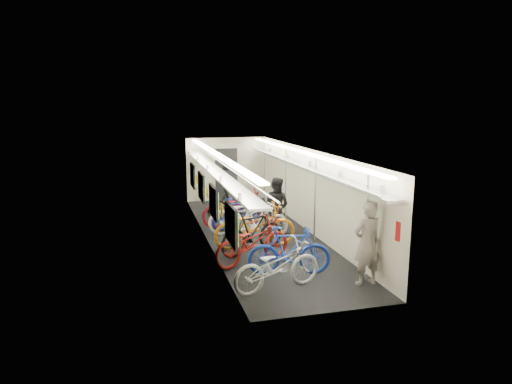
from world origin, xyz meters
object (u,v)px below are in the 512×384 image
bicycle_0 (277,266)px  passenger_near (367,243)px  bicycle_1 (289,251)px  backpack (403,231)px  passenger_mid (276,206)px

bicycle_0 → passenger_near: 1.89m
passenger_near → bicycle_1: bearing=-43.8°
backpack → bicycle_0: bearing=145.8°
passenger_near → backpack: passenger_near is taller
passenger_near → bicycle_0: bearing=-16.1°
bicycle_0 → passenger_mid: passenger_mid is taller
bicycle_1 → passenger_mid: bearing=-0.4°
passenger_near → passenger_mid: size_ratio=1.07×
bicycle_1 → backpack: backpack is taller
bicycle_0 → backpack: backpack is taller
bicycle_0 → backpack: 2.51m
passenger_near → backpack: size_ratio=4.63×
bicycle_1 → backpack: size_ratio=4.77×
bicycle_0 → backpack: (2.26, -0.79, 0.78)m
bicycle_0 → backpack: size_ratio=5.04×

